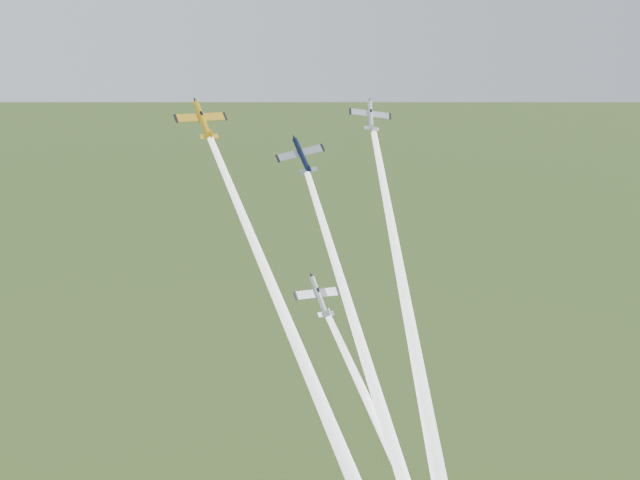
% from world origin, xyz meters
% --- Properties ---
extents(plane_yellow, '(9.79, 8.77, 7.49)m').
position_xyz_m(plane_yellow, '(-14.46, 5.94, 109.07)').
color(plane_yellow, '#F0AF14').
extents(smoke_trail_yellow, '(15.07, 50.75, 55.23)m').
position_xyz_m(smoke_trail_yellow, '(-7.72, -20.44, 79.91)').
color(smoke_trail_yellow, white).
extents(plane_navy, '(9.07, 6.67, 7.72)m').
position_xyz_m(plane_navy, '(0.02, 2.10, 103.36)').
color(plane_navy, '#0B1432').
extents(smoke_trail_navy, '(5.04, 50.23, 53.50)m').
position_xyz_m(smoke_trail_navy, '(1.45, -24.28, 75.07)').
color(smoke_trail_navy, white).
extents(plane_silver_right, '(8.32, 6.46, 6.75)m').
position_xyz_m(plane_silver_right, '(12.20, 3.60, 108.68)').
color(plane_silver_right, silver).
extents(smoke_trail_silver_right, '(9.76, 45.11, 48.33)m').
position_xyz_m(smoke_trail_silver_right, '(8.24, -20.08, 82.97)').
color(smoke_trail_silver_right, white).
extents(plane_silver_low, '(8.73, 8.45, 7.59)m').
position_xyz_m(plane_silver_low, '(-2.46, -12.22, 85.55)').
color(plane_silver_low, '#B5BCC4').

